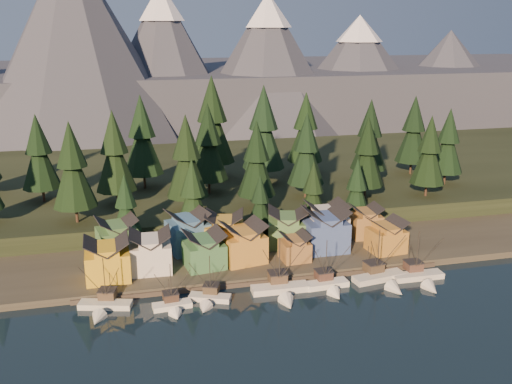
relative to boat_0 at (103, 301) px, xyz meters
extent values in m
plane|color=black|center=(33.53, -11.06, -2.05)|extent=(500.00, 500.00, 0.00)
cube|color=#343026|center=(33.53, 28.94, -1.30)|extent=(400.00, 50.00, 1.50)
cube|color=black|center=(33.53, 78.94, 0.95)|extent=(420.00, 100.00, 6.00)
cube|color=#4B4235|center=(33.53, 5.44, -1.55)|extent=(80.00, 4.00, 1.00)
cube|color=#474A5C|center=(33.53, 228.94, 12.95)|extent=(560.00, 160.00, 30.00)
cone|color=#474A5C|center=(-11.47, 168.94, 42.95)|extent=(100.00, 100.00, 90.00)
cone|color=#474A5C|center=(28.53, 186.94, 33.95)|extent=(80.00, 80.00, 72.00)
cone|color=white|center=(28.53, 186.94, 61.31)|extent=(22.40, 22.40, 17.28)
cone|color=#474A5C|center=(78.53, 174.94, 31.95)|extent=(84.00, 84.00, 68.00)
cone|color=white|center=(78.53, 174.94, 57.79)|extent=(23.52, 23.52, 16.32)
cone|color=#474A5C|center=(133.53, 190.94, 26.95)|extent=(92.00, 92.00, 58.00)
cone|color=white|center=(133.53, 190.94, 48.99)|extent=(25.76, 25.76, 13.92)
cone|color=#474A5C|center=(193.53, 198.94, 22.95)|extent=(88.00, 88.00, 50.00)
cube|color=beige|center=(0.31, 1.15, -1.70)|extent=(10.72, 5.59, 1.60)
cone|color=beige|center=(-1.16, -4.30, -1.70)|extent=(3.82, 4.18, 3.01)
cube|color=black|center=(0.31, 1.15, -2.30)|extent=(10.97, 5.70, 0.35)
cube|color=#4E3D29|center=(0.80, 2.97, -0.15)|extent=(3.88, 3.74, 1.81)
cube|color=#262424|center=(0.80, 2.97, 0.86)|extent=(4.13, 3.99, 0.20)
cylinder|color=black|center=(0.47, 1.76, 3.56)|extent=(0.18, 0.18, 9.03)
cylinder|color=black|center=(1.36, 5.03, 1.26)|extent=(0.14, 0.14, 4.41)
cube|color=white|center=(13.05, -2.11, -1.74)|extent=(7.80, 3.36, 1.44)
cone|color=white|center=(13.41, -6.26, -1.74)|extent=(2.92, 2.82, 2.70)
cube|color=black|center=(13.05, -2.11, -2.28)|extent=(7.99, 3.42, 0.32)
cube|color=#422F23|center=(12.92, -0.73, -0.34)|extent=(3.11, 2.95, 1.62)
cube|color=#262424|center=(12.92, -0.73, 0.56)|extent=(3.31, 3.14, 0.18)
cylinder|color=black|center=(13.00, -1.65, 3.00)|extent=(0.16, 0.16, 8.11)
cylinder|color=black|center=(12.78, 0.84, 0.92)|extent=(0.13, 0.13, 3.97)
cube|color=beige|center=(20.75, -0.61, -1.73)|extent=(8.80, 5.70, 1.49)
cone|color=beige|center=(19.05, -4.87, -1.73)|extent=(3.65, 3.69, 2.79)
cube|color=black|center=(20.75, -0.61, -2.28)|extent=(9.01, 5.82, 0.33)
cube|color=#463825|center=(21.32, 0.81, -0.28)|extent=(3.80, 3.70, 1.67)
cube|color=#262424|center=(21.32, 0.81, 0.64)|extent=(4.04, 3.94, 0.19)
cylinder|color=black|center=(20.94, -0.14, 3.15)|extent=(0.17, 0.17, 8.37)
cylinder|color=black|center=(21.97, 2.42, 1.02)|extent=(0.13, 0.13, 4.09)
cube|color=silver|center=(35.60, -0.15, -1.66)|extent=(12.06, 3.74, 1.81)
cone|color=silver|center=(35.41, -6.72, -1.66)|extent=(3.51, 4.18, 3.39)
cube|color=black|center=(35.60, -0.15, -2.33)|extent=(12.35, 3.81, 0.40)
cube|color=brown|center=(35.67, 2.03, 0.10)|extent=(3.72, 3.50, 2.03)
cube|color=#262424|center=(35.67, 2.03, 1.23)|extent=(3.95, 3.73, 0.23)
cylinder|color=black|center=(35.62, 0.58, 4.28)|extent=(0.20, 0.20, 10.17)
cylinder|color=black|center=(35.74, 4.51, 1.68)|extent=(0.16, 0.16, 4.97)
cube|color=white|center=(45.75, -0.41, -1.69)|extent=(9.41, 3.54, 1.64)
cone|color=white|center=(46.01, -5.49, -1.69)|extent=(3.23, 3.32, 3.07)
cube|color=black|center=(45.75, -0.41, -2.31)|extent=(9.64, 3.60, 0.36)
cube|color=#4C3328|center=(45.67, 1.28, -0.11)|extent=(3.42, 3.23, 1.84)
cube|color=#262424|center=(45.67, 1.28, 0.92)|extent=(3.64, 3.45, 0.20)
cylinder|color=black|center=(45.73, 0.15, 3.68)|extent=(0.18, 0.18, 9.20)
cylinder|color=black|center=(45.57, 3.20, 1.32)|extent=(0.14, 0.14, 4.50)
cube|color=beige|center=(57.97, 0.04, -1.66)|extent=(12.14, 5.08, 1.80)
cone|color=beige|center=(58.92, -6.35, -1.66)|extent=(3.94, 4.47, 3.38)
cube|color=black|center=(57.97, 0.04, -2.33)|extent=(12.43, 5.18, 0.39)
cube|color=#4B3B28|center=(57.65, 2.17, 0.09)|extent=(4.07, 3.88, 2.03)
cube|color=#262424|center=(57.65, 2.17, 1.22)|extent=(4.32, 4.13, 0.23)
cylinder|color=black|center=(57.86, 0.75, 4.26)|extent=(0.20, 0.20, 10.14)
cylinder|color=black|center=(57.29, 4.59, 1.67)|extent=(0.16, 0.16, 4.96)
cube|color=beige|center=(66.50, -1.24, -1.68)|extent=(11.45, 3.37, 1.72)
cone|color=beige|center=(66.42, -7.49, -1.68)|extent=(3.27, 3.94, 3.22)
cube|color=black|center=(66.50, -1.24, -2.32)|extent=(11.73, 3.43, 0.38)
cube|color=brown|center=(66.53, 0.85, -0.01)|extent=(3.48, 3.26, 1.93)
cube|color=#262424|center=(66.53, 0.85, 1.06)|extent=(3.69, 3.48, 0.21)
cylinder|color=black|center=(66.51, -0.54, 3.96)|extent=(0.19, 0.19, 9.65)
cylinder|color=black|center=(66.56, 3.22, 1.49)|extent=(0.15, 0.15, 4.72)
cube|color=gold|center=(0.98, 11.25, 2.57)|extent=(9.32, 8.22, 6.24)
cube|color=gold|center=(0.98, 11.25, 6.31)|extent=(5.23, 7.93, 1.28)
cube|color=beige|center=(10.08, 13.44, 2.61)|extent=(9.04, 8.10, 6.33)
cube|color=beige|center=(10.08, 13.44, 6.38)|extent=(5.09, 7.80, 1.23)
cube|color=#3D7141|center=(21.76, 12.81, 2.24)|extent=(9.31, 8.83, 5.58)
cube|color=#3D7141|center=(21.76, 12.81, 5.61)|extent=(5.55, 8.19, 1.18)
cube|color=#BA822F|center=(30.80, 13.73, 2.65)|extent=(10.34, 9.49, 6.39)
cube|color=#BA822F|center=(30.80, 13.73, 6.47)|extent=(6.30, 8.60, 1.27)
cube|color=olive|center=(42.42, 11.77, 1.66)|extent=(6.49, 6.49, 4.41)
cube|color=olive|center=(42.42, 11.77, 4.29)|extent=(3.71, 6.23, 0.87)
cube|color=#3B528B|center=(51.20, 15.72, 3.08)|extent=(9.89, 8.35, 7.26)
cube|color=#3B528B|center=(51.20, 15.72, 7.38)|extent=(5.46, 8.16, 1.38)
cube|color=#AD782C|center=(65.03, 11.59, 2.17)|extent=(8.57, 7.69, 5.43)
cube|color=#AD782C|center=(65.03, 11.59, 5.43)|extent=(5.02, 7.19, 1.11)
cube|color=#44703C|center=(3.10, 23.41, 2.81)|extent=(10.09, 9.35, 6.73)
cube|color=#44703C|center=(3.10, 23.41, 6.77)|extent=(6.25, 8.38, 1.22)
cube|color=#3D6892|center=(19.36, 22.94, 3.02)|extent=(10.57, 10.18, 7.14)
cube|color=#3D6892|center=(19.36, 22.94, 7.19)|extent=(6.71, 9.03, 1.24)
cube|color=#B58C2E|center=(27.80, 21.01, 2.79)|extent=(10.38, 9.38, 6.69)
cube|color=#B58C2E|center=(27.80, 21.01, 6.75)|extent=(6.44, 8.33, 1.25)
cube|color=#456E3C|center=(43.24, 20.25, 2.73)|extent=(10.89, 9.71, 6.55)
cube|color=#456E3C|center=(43.24, 20.25, 6.64)|extent=(6.81, 8.53, 1.31)
cube|color=beige|center=(53.01, 20.22, 3.11)|extent=(9.52, 8.49, 7.31)
cube|color=beige|center=(53.01, 20.22, 7.41)|extent=(5.29, 8.26, 1.32)
cube|color=olive|center=(64.25, 21.90, 2.38)|extent=(7.51, 7.08, 5.87)
cube|color=olive|center=(64.25, 21.90, 5.81)|extent=(4.25, 6.80, 1.02)
cylinder|color=#332319|center=(-16.47, 56.94, 6.11)|extent=(0.70, 0.70, 4.32)
cone|color=black|center=(-16.47, 56.94, 15.46)|extent=(10.55, 10.55, 14.87)
cone|color=black|center=(-16.47, 56.94, 23.13)|extent=(7.19, 7.19, 10.79)
cylinder|color=#332319|center=(-6.47, 36.94, 6.19)|extent=(0.70, 0.70, 4.48)
cone|color=black|center=(-6.47, 36.94, 15.89)|extent=(10.95, 10.95, 15.43)
cone|color=black|center=(-6.47, 36.94, 23.85)|extent=(7.46, 7.46, 11.20)
cylinder|color=#332319|center=(3.53, 48.94, 6.24)|extent=(0.70, 0.70, 4.58)
cone|color=black|center=(3.53, 48.94, 16.15)|extent=(11.19, 11.19, 15.76)
cone|color=black|center=(3.53, 48.94, 24.29)|extent=(7.63, 7.63, 11.44)
cylinder|color=#332319|center=(11.53, 63.94, 6.42)|extent=(0.70, 0.70, 4.94)
cone|color=black|center=(11.53, 63.94, 17.13)|extent=(12.08, 12.08, 17.03)
cone|color=black|center=(11.53, 63.94, 25.92)|extent=(8.24, 8.24, 12.36)
cylinder|color=#332319|center=(21.53, 38.94, 6.21)|extent=(0.70, 0.70, 4.53)
cone|color=black|center=(21.53, 38.94, 16.02)|extent=(11.07, 11.07, 15.59)
cone|color=black|center=(21.53, 38.94, 24.07)|extent=(7.55, 7.55, 11.32)
cylinder|color=#332319|center=(29.53, 53.94, 6.27)|extent=(0.70, 0.70, 4.63)
cone|color=black|center=(29.53, 53.94, 16.30)|extent=(11.33, 11.33, 15.96)
cone|color=black|center=(29.53, 53.94, 24.54)|extent=(7.72, 7.72, 11.58)
cylinder|color=#332319|center=(39.53, 36.94, 6.04)|extent=(0.70, 0.70, 4.19)
cone|color=black|center=(39.53, 36.94, 15.12)|extent=(10.24, 10.24, 14.43)
cone|color=black|center=(39.53, 36.94, 22.57)|extent=(6.98, 6.98, 10.47)
cylinder|color=#332319|center=(47.53, 60.94, 6.61)|extent=(0.70, 0.70, 5.32)
cone|color=black|center=(47.53, 60.94, 18.13)|extent=(13.00, 13.00, 18.31)
cone|color=black|center=(47.53, 60.94, 27.58)|extent=(8.86, 8.86, 13.29)
cylinder|color=#332319|center=(55.53, 43.94, 6.08)|extent=(0.70, 0.70, 4.25)
cone|color=black|center=(55.53, 43.94, 15.29)|extent=(10.40, 10.40, 14.65)
cone|color=black|center=(55.53, 43.94, 22.86)|extent=(7.09, 7.09, 10.64)
cylinder|color=#332319|center=(63.53, 68.94, 6.31)|extent=(0.70, 0.70, 4.71)
cone|color=black|center=(63.53, 68.94, 16.52)|extent=(11.52, 11.52, 16.24)
cone|color=black|center=(63.53, 68.94, 24.90)|extent=(7.86, 7.86, 11.78)
cylinder|color=#332319|center=(71.53, 38.94, 6.01)|extent=(0.70, 0.70, 4.11)
cone|color=black|center=(71.53, 38.94, 14.92)|extent=(10.06, 10.06, 14.17)
cone|color=black|center=(71.53, 38.94, 22.24)|extent=(6.86, 6.86, 10.29)
cylinder|color=#332319|center=(79.53, 54.94, 6.22)|extent=(0.70, 0.70, 4.54)
cone|color=black|center=(79.53, 54.94, 16.05)|extent=(11.10, 11.10, 15.64)
cone|color=black|center=(79.53, 54.94, 24.12)|extent=(7.57, 7.57, 11.35)
cylinder|color=#332319|center=(89.53, 36.94, 5.99)|extent=(0.70, 0.70, 4.09)
cone|color=black|center=(89.53, 36.94, 14.85)|extent=(9.99, 9.99, 14.08)
cone|color=black|center=(89.53, 36.94, 22.11)|extent=(6.81, 6.81, 10.22)
cylinder|color=#332319|center=(97.53, 60.94, 6.21)|extent=(0.70, 0.70, 4.51)
cone|color=black|center=(97.53, 60.94, 15.98)|extent=(11.03, 11.03, 15.54)
cone|color=black|center=(97.53, 60.94, 24.01)|extent=(7.52, 7.52, 11.28)
cylinder|color=#332319|center=(33.53, 70.94, 6.81)|extent=(0.70, 0.70, 5.72)
cone|color=black|center=(33.53, 70.94, 19.20)|extent=(13.98, 13.98, 19.70)
cone|color=black|center=(33.53, 70.94, 29.36)|extent=(9.53, 9.53, 14.30)
cylinder|color=#332319|center=(101.53, 46.94, 6.01)|extent=(0.70, 0.70, 4.12)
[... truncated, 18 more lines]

